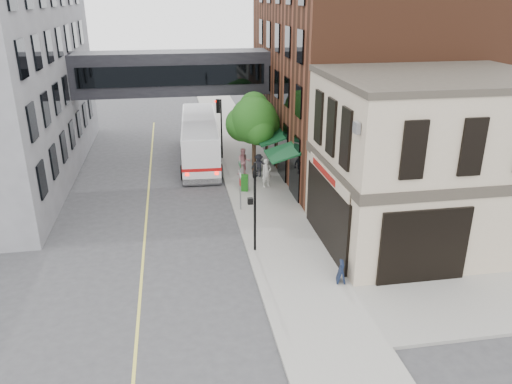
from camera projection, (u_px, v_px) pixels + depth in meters
name	position (u px, v px, depth m)	size (l,w,h in m)	color
ground	(254.00, 274.00, 22.60)	(120.00, 120.00, 0.00)	#38383A
sidewalk_main	(249.00, 170.00, 35.71)	(4.00, 60.00, 0.15)	gray
corner_building	(428.00, 162.00, 24.29)	(10.19, 8.12, 8.45)	#B7A68C
brick_building	(357.00, 67.00, 35.33)	(13.76, 18.00, 14.00)	#502A19
skyway_bridge	(172.00, 73.00, 36.22)	(14.00, 3.18, 3.00)	black
traffic_signal_near	(254.00, 196.00, 23.39)	(0.44, 0.22, 4.60)	black
traffic_signal_far	(219.00, 117.00, 36.98)	(0.53, 0.28, 4.50)	black
street_sign_pole	(240.00, 181.00, 28.36)	(0.08, 0.75, 3.00)	gray
street_tree	(253.00, 120.00, 33.61)	(3.80, 3.20, 5.60)	#382619
lane_marking	(148.00, 198.00, 30.97)	(0.12, 40.00, 0.01)	#D8CC4C
bus	(200.00, 138.00, 37.55)	(3.27, 11.79, 3.14)	white
pedestrian_a	(267.00, 173.00, 32.13)	(0.69, 0.45, 1.88)	silver
pedestrian_b	(244.00, 162.00, 34.27)	(0.92, 0.72, 1.89)	#C37E85
pedestrian_c	(259.00, 165.00, 34.02)	(1.03, 0.59, 1.59)	black
newspaper_box	(244.00, 183.00, 31.65)	(0.51, 0.46, 1.03)	#175814
sandwich_board	(341.00, 272.00, 21.56)	(0.34, 0.53, 0.95)	black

